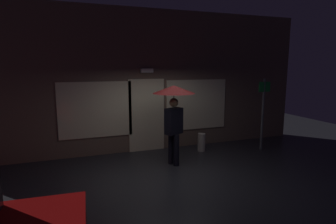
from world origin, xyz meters
TOP-DOWN VIEW (x-y plane):
  - ground_plane at (0.00, 0.00)m, footprint 18.00×18.00m
  - building_facade at (0.00, 2.35)m, footprint 10.62×0.48m
  - person_with_umbrella at (0.32, 0.71)m, footprint 1.08×1.08m
  - street_sign_post at (3.34, 0.99)m, footprint 0.40×0.07m
  - sidewalk_bollard at (1.55, 1.52)m, footprint 0.23×0.23m

SIDE VIEW (x-z plane):
  - ground_plane at x=0.00m, z-range 0.00..0.00m
  - sidewalk_bollard at x=1.55m, z-range 0.00..0.55m
  - street_sign_post at x=3.34m, z-range 0.16..2.37m
  - person_with_umbrella at x=0.32m, z-range 0.60..2.70m
  - building_facade at x=0.00m, z-range -0.02..4.22m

